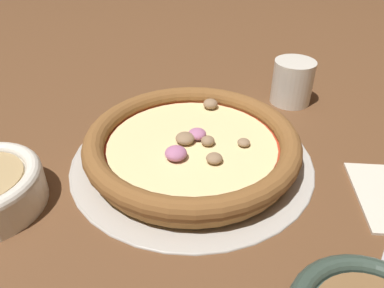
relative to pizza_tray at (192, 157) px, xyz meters
name	(u,v)px	position (x,y,z in m)	size (l,w,h in m)	color
ground_plane	(192,159)	(0.00, 0.00, 0.00)	(3.00, 3.00, 0.00)	brown
pizza_tray	(192,157)	(0.00, 0.00, 0.00)	(0.37, 0.37, 0.01)	#B7B2A8
pizza	(192,144)	(0.00, 0.00, 0.02)	(0.32, 0.32, 0.04)	tan
drinking_cup	(292,82)	(0.22, -0.16, 0.04)	(0.08, 0.08, 0.08)	silver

